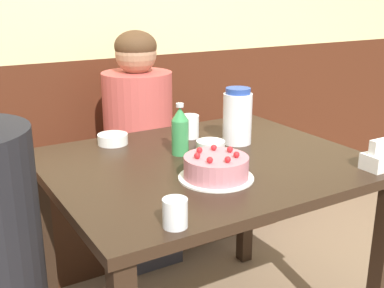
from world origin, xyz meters
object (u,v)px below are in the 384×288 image
Objects in this scene: water_pitcher at (237,117)px; glass_tumbler_short at (190,126)px; soju_bottle at (180,131)px; person_teal_shirt at (139,154)px; bowl_soup_white at (113,139)px; bowl_rice_small at (210,146)px; birthday_cake at (216,168)px; bench_seat at (122,210)px; napkin_holder at (379,158)px; glass_water_tall at (175,213)px.

water_pitcher is 2.33× the size of glass_tumbler_short.
soju_bottle is 0.69m from person_teal_shirt.
glass_tumbler_short is (0.31, -0.08, 0.03)m from bowl_soup_white.
water_pitcher is 2.05× the size of bowl_rice_small.
glass_tumbler_short is at bearing 69.89° from birthday_cake.
bench_seat is at bearing 86.01° from birthday_cake.
bowl_soup_white is 1.10× the size of bowl_rice_small.
water_pitcher reaches higher than birthday_cake.
glass_tumbler_short is 0.08× the size of person_teal_shirt.
bench_seat is at bearing 86.18° from soju_bottle.
bowl_rice_small is at bearing -165.71° from water_pitcher.
glass_tumbler_short is (-0.37, 0.65, 0.01)m from napkin_holder.
birthday_cake is 2.57× the size of glass_tumbler_short.
water_pitcher is at bearing -73.48° from bench_seat.
bench_seat is 1.16m from birthday_cake.
glass_water_tall is (-0.30, -0.50, -0.05)m from soju_bottle.
birthday_cake is at bearing -119.28° from bowl_rice_small.
glass_water_tall is at bearing -131.39° from bowl_rice_small.
napkin_holder is 1.19m from person_teal_shirt.
glass_water_tall is at bearing -138.04° from water_pitcher.
bowl_soup_white is at bearing -37.05° from person_teal_shirt.
water_pitcher reaches higher than napkin_holder.
glass_water_tall is 0.79m from glass_tumbler_short.
person_teal_shirt is at bearing 93.36° from glass_tumbler_short.
napkin_holder is at bearing -63.71° from water_pitcher.
bench_seat is at bearing 110.61° from napkin_holder.
bowl_soup_white is (-0.17, 0.25, -0.07)m from soju_bottle.
bowl_rice_small reaches higher than bowl_soup_white.
glass_water_tall is 0.06× the size of person_teal_shirt.
glass_tumbler_short is (0.14, 0.17, -0.04)m from soju_bottle.
birthday_cake is at bearing 158.25° from napkin_holder.
person_teal_shirt reaches higher than glass_water_tall.
bench_seat is at bearing 74.28° from glass_water_tall.
soju_bottle is 1.78× the size of bowl_rice_small.
bowl_soup_white is (-0.22, -0.48, 0.56)m from bench_seat.
person_teal_shirt is (-0.00, 0.65, -0.22)m from bowl_rice_small.
soju_bottle reaches higher than glass_tumbler_short.
person_teal_shirt is (0.41, 1.11, -0.24)m from glass_water_tall.
birthday_cake is at bearing 39.24° from glass_water_tall.
birthday_cake is 1.10× the size of water_pitcher.
person_teal_shirt is (0.28, 0.37, -0.22)m from bowl_soup_white.
water_pitcher is at bearing -52.02° from glass_tumbler_short.
bowl_rice_small is (0.06, -0.76, 0.56)m from bench_seat.
birthday_cake is (-0.07, -1.00, 0.58)m from bench_seat.
bowl_rice_small is (0.13, 0.24, -0.02)m from birthday_cake.
person_teal_shirt reaches higher than bowl_soup_white.
bowl_rice_small reaches higher than bench_seat.
napkin_holder reaches higher than bowl_soup_white.
glass_water_tall reaches higher than bowl_rice_small.
person_teal_shirt reaches higher than napkin_holder.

